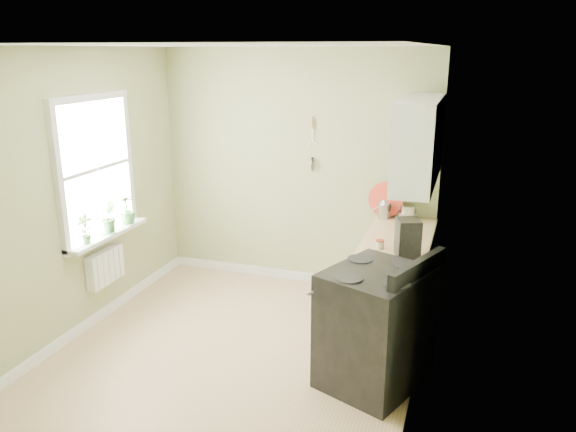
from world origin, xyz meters
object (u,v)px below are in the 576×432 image
(coffee_maker, at_px, (407,239))
(kettle, at_px, (384,209))
(stove, at_px, (375,327))
(stand_mixer, at_px, (409,203))

(coffee_maker, bearing_deg, kettle, 109.29)
(stove, height_order, stand_mixer, stand_mixer)
(stove, bearing_deg, kettle, 97.61)
(stove, bearing_deg, stand_mixer, 89.30)
(kettle, relative_size, coffee_maker, 0.62)
(kettle, bearing_deg, coffee_maker, -70.71)
(stand_mixer, height_order, kettle, stand_mixer)
(stand_mixer, xyz_separation_m, kettle, (-0.25, -0.11, -0.06))
(stand_mixer, distance_m, coffee_maker, 1.20)
(stove, distance_m, stand_mixer, 1.91)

